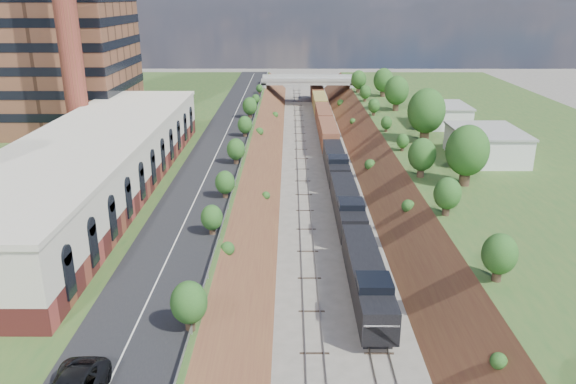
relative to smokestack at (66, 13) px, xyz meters
name	(u,v)px	position (x,y,z in m)	size (l,w,h in m)	color
platform_left	(112,160)	(3.00, 4.00, -22.50)	(44.00, 180.00, 5.00)	#305724
platform_right	(526,160)	(69.00, 4.00, -22.50)	(44.00, 180.00, 5.00)	#305724
embankment_left	(250,175)	(25.00, 4.00, -25.00)	(7.07, 180.00, 7.07)	brown
embankment_right	(387,175)	(47.00, 4.00, -25.00)	(7.07, 180.00, 7.07)	brown
rail_left_track	(302,174)	(33.40, 4.00, -24.91)	(1.58, 180.00, 0.18)	gray
rail_right_track	(335,174)	(38.60, 4.00, -24.91)	(1.58, 180.00, 0.18)	gray
road	(221,144)	(20.50, 4.00, -19.95)	(8.00, 180.00, 0.10)	black
guardrail	(247,142)	(24.60, 3.80, -19.45)	(0.10, 171.00, 0.70)	#99999E
commercial_building	(94,162)	(8.00, -18.00, -16.49)	(14.30, 62.30, 7.00)	maroon
smokestack	(66,13)	(0.00, 0.00, 0.00)	(3.20, 3.20, 40.00)	maroon
overpass	(308,86)	(36.00, 66.00, -20.08)	(24.50, 8.30, 7.40)	gray
white_building_near	(486,145)	(59.50, -4.00, -18.00)	(9.00, 12.00, 4.00)	silver
white_building_far	(443,116)	(59.00, 18.00, -18.20)	(8.00, 10.00, 3.60)	silver
tree_right_large	(467,151)	(53.00, -16.00, -15.62)	(5.25, 5.25, 7.61)	#473323
tree_left_crest	(209,234)	(24.20, -36.00, -17.96)	(2.45, 2.45, 3.55)	#473323
freight_train	(329,137)	(38.60, 19.03, -22.44)	(3.03, 122.21, 4.55)	black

